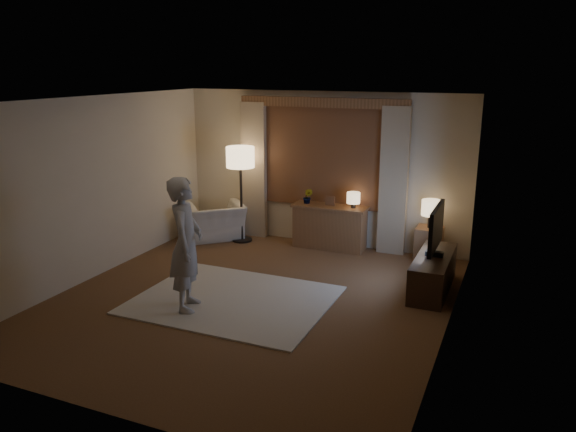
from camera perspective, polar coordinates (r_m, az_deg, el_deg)
The scene contains 13 objects.
room at distance 7.54m, azimuth -2.24°, elevation 2.23°, with size 5.04×5.54×2.64m.
rug at distance 7.53m, azimuth -5.57°, elevation -8.47°, with size 2.50×2.00×0.02m, color beige.
sideboard at distance 9.50m, azimuth 4.25°, elevation -1.22°, with size 1.20×0.40×0.70m, color brown.
picture_frame at distance 9.38m, azimuth 4.30°, elevation 1.42°, with size 0.16×0.02×0.20m, color brown.
plant at distance 9.50m, azimuth 2.03°, elevation 1.94°, with size 0.17×0.13×0.30m, color #999999.
table_lamp_sideboard at distance 9.24m, azimuth 6.66°, elevation 1.77°, with size 0.22×0.22×0.30m.
floor_lamp at distance 9.66m, azimuth -4.85°, elevation 5.45°, with size 0.49×0.49×1.67m.
armchair at distance 10.10m, azimuth -7.37°, elevation -0.51°, with size 0.97×0.85×0.63m, color beige.
side_table at distance 9.10m, azimuth 14.10°, elevation -2.85°, with size 0.40×0.40×0.56m, color brown.
table_lamp_side at distance 8.94m, azimuth 14.34°, elevation 0.74°, with size 0.30×0.30×0.44m.
tv_stand at distance 7.99m, azimuth 14.52°, elevation -5.64°, with size 0.45×1.40×0.50m, color black.
tv at distance 7.79m, azimuth 14.81°, elevation -1.27°, with size 0.23×0.96×0.69m.
person at distance 7.06m, azimuth -10.32°, elevation -2.83°, with size 0.62×0.41×1.70m, color #B2ABA4.
Camera 1 is at (3.15, -6.14, 3.01)m, focal length 35.00 mm.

